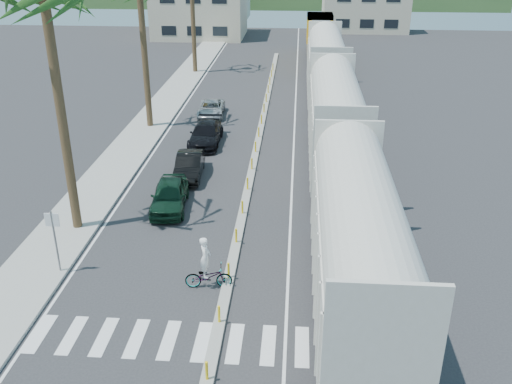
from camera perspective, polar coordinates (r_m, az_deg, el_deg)
ground at (r=22.79m, az=-3.34°, el=-11.58°), size 140.00×140.00×0.00m
sidewalk at (r=46.57m, az=-9.87°, el=7.66°), size 3.00×90.00×0.15m
rails at (r=48.15m, az=6.96°, el=8.36°), size 1.56×100.00×0.06m
median at (r=40.51m, az=0.27°, el=5.45°), size 0.45×60.00×0.85m
crosswalk at (r=21.23m, az=-4.05°, el=-14.75°), size 14.00×2.20×0.01m
lane_markings at (r=45.49m, az=-2.01°, el=7.51°), size 9.42×90.00×0.01m
freight_train at (r=40.20m, az=7.56°, el=9.29°), size 3.00×60.94×5.85m
street_sign at (r=25.28m, az=-19.53°, el=-3.90°), size 0.60×0.08×3.00m
car_lead at (r=30.39m, az=-8.66°, el=-0.31°), size 2.58×4.75×1.51m
car_second at (r=34.21m, az=-6.69°, el=2.64°), size 1.99×4.44×1.40m
car_third at (r=39.48m, az=-5.04°, el=5.81°), size 2.09×5.00×1.44m
car_rear at (r=45.74m, az=-4.51°, el=8.32°), size 2.38×4.45×1.18m
cyclist at (r=23.65m, az=-4.85°, el=-7.95°), size 1.06×2.08×2.33m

